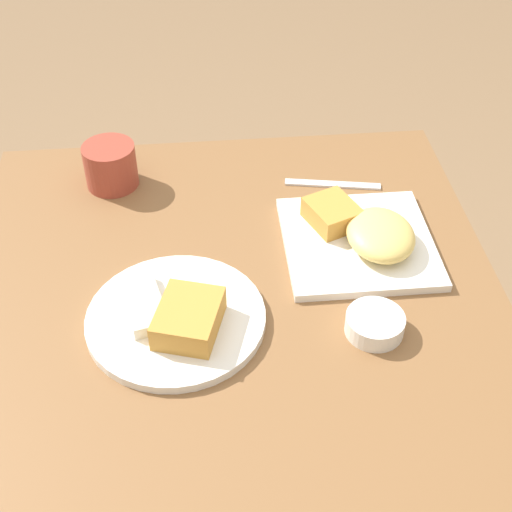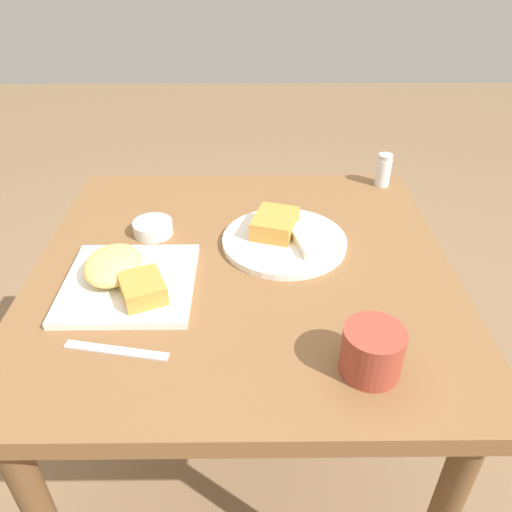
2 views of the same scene
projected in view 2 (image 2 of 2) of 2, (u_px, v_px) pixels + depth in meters
ground_plane at (247, 479)px, 1.41m from camera, size 8.00×8.00×0.00m
dining_table at (244, 304)px, 1.04m from camera, size 0.81×0.82×0.75m
plate_square_near at (125, 277)px, 0.91m from camera, size 0.24×0.24×0.06m
plate_oval_far at (284, 237)px, 1.04m from camera, size 0.26×0.26×0.05m
sauce_ramekin at (153, 227)px, 1.07m from camera, size 0.08×0.08×0.03m
salt_shaker at (383, 172)px, 1.25m from camera, size 0.04×0.04×0.08m
butter_knife at (116, 351)px, 0.79m from camera, size 0.05×0.17×0.00m
coffee_mug at (372, 351)px, 0.73m from camera, size 0.09×0.09×0.08m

